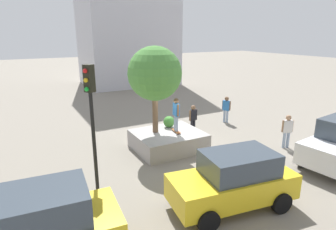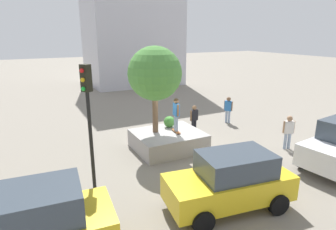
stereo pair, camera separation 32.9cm
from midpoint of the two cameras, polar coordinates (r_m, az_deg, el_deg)
name	(u,v)px [view 2 (the right image)]	position (r m, az deg, el deg)	size (l,w,h in m)	color
ground_plane	(176,145)	(14.98, 2.30, -6.06)	(120.00, 120.00, 0.00)	gray
planter_ledge	(168,141)	(14.38, 0.66, -5.13)	(3.28, 2.78, 0.88)	gray
plaza_tree	(155,74)	(13.62, -1.96, 8.24)	(2.59, 2.59, 4.22)	brown
boxwood_shrub	(169,122)	(14.91, 0.92, -1.36)	(0.59, 0.59, 0.59)	#3D7A33
skateboard	(176,131)	(14.25, 2.27, -3.23)	(0.29, 0.82, 0.07)	brown
skateboarder	(176,112)	(13.95, 2.32, 0.55)	(0.26, 0.56, 1.66)	#8C9EB7
sedan_parked	(231,181)	(9.84, 13.36, -12.67)	(4.37, 2.41, 1.94)	gold
taxi_cab	(23,230)	(8.17, -25.87, -19.98)	(4.62, 2.41, 2.08)	gold
traffic_light_corner	(88,112)	(9.41, -14.66, 0.56)	(0.37, 0.37, 4.73)	black
passerby_with_bag	(228,108)	(18.78, 12.44, 1.38)	(0.38, 0.54, 1.72)	#8C9EB7
pedestrian_crossing	(288,130)	(15.45, 23.52, -2.78)	(0.54, 0.37, 1.74)	#8C9EB7
bystander_watching	(194,118)	(16.40, 5.81, -0.51)	(0.57, 0.28, 1.70)	black
plaza_lowrise_south	(132,13)	(33.21, -7.02, 19.60)	(9.73, 7.32, 15.45)	#B2B2BC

